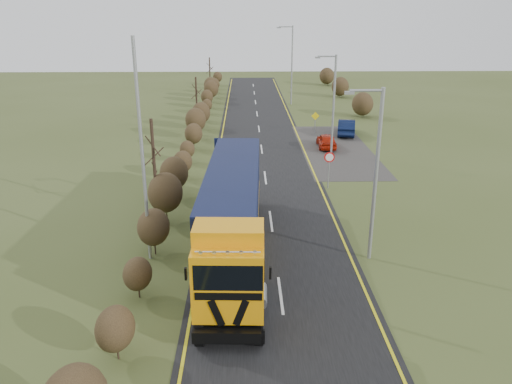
{
  "coord_description": "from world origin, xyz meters",
  "views": [
    {
      "loc": [
        -1.49,
        -22.52,
        11.47
      ],
      "look_at": [
        -0.89,
        3.14,
        2.13
      ],
      "focal_mm": 35.0,
      "sensor_mm": 36.0,
      "label": 1
    }
  ],
  "objects_px": {
    "lorry": "(233,211)",
    "streetlight_near": "(374,170)",
    "speed_sign": "(329,163)",
    "car_red_hatchback": "(326,141)",
    "car_blue_sedan": "(346,127)"
  },
  "relations": [
    {
      "from": "streetlight_near",
      "to": "speed_sign",
      "type": "height_order",
      "value": "streetlight_near"
    },
    {
      "from": "car_red_hatchback",
      "to": "car_blue_sedan",
      "type": "relative_size",
      "value": 0.82
    },
    {
      "from": "car_blue_sedan",
      "to": "streetlight_near",
      "type": "distance_m",
      "value": 26.56
    },
    {
      "from": "car_blue_sedan",
      "to": "streetlight_near",
      "type": "relative_size",
      "value": 0.55
    },
    {
      "from": "car_red_hatchback",
      "to": "speed_sign",
      "type": "height_order",
      "value": "speed_sign"
    },
    {
      "from": "speed_sign",
      "to": "lorry",
      "type": "bearing_deg",
      "value": -122.5
    },
    {
      "from": "streetlight_near",
      "to": "speed_sign",
      "type": "xyz_separation_m",
      "value": [
        -0.3,
        10.26,
        -2.74
      ]
    },
    {
      "from": "lorry",
      "to": "speed_sign",
      "type": "distance_m",
      "value": 11.72
    },
    {
      "from": "car_red_hatchback",
      "to": "speed_sign",
      "type": "bearing_deg",
      "value": 83.33
    },
    {
      "from": "car_blue_sedan",
      "to": "streetlight_near",
      "type": "xyz_separation_m",
      "value": [
        -4.0,
        -25.98,
        3.81
      ]
    },
    {
      "from": "lorry",
      "to": "streetlight_near",
      "type": "bearing_deg",
      "value": -1.13
    },
    {
      "from": "speed_sign",
      "to": "streetlight_near",
      "type": "bearing_deg",
      "value": -88.31
    },
    {
      "from": "car_red_hatchback",
      "to": "car_blue_sedan",
      "type": "xyz_separation_m",
      "value": [
        2.72,
        4.92,
        0.12
      ]
    },
    {
      "from": "lorry",
      "to": "speed_sign",
      "type": "height_order",
      "value": "lorry"
    },
    {
      "from": "lorry",
      "to": "speed_sign",
      "type": "xyz_separation_m",
      "value": [
        6.29,
        9.88,
        -0.59
      ]
    }
  ]
}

